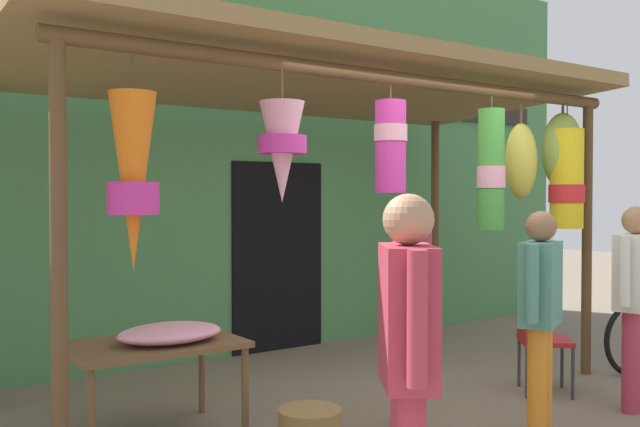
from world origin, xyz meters
name	(u,v)px	position (x,y,z in m)	size (l,w,h in m)	color
ground_plane	(412,410)	(0.00, 0.00, 0.00)	(30.00, 30.00, 0.00)	#756656
shop_facade	(249,143)	(0.00, 2.53, 2.20)	(9.57, 0.29, 4.40)	#47844C
market_stall_canopy	(341,103)	(-0.17, 0.67, 2.40)	(5.21, 2.48, 2.75)	brown
display_table	(153,352)	(-1.86, 0.53, 0.59)	(1.14, 0.77, 0.66)	brown
flower_heap_on_table	(173,333)	(-1.76, 0.45, 0.72)	(0.71, 0.50, 0.13)	pink
folding_chair	(536,333)	(1.17, -0.23, 0.50)	(0.56, 0.56, 0.84)	#AD1E1E
vendor_in_orange	(636,291)	(1.40, -0.98, 0.92)	(0.58, 0.30, 1.56)	#B23347
customer_foreground	(408,349)	(-1.58, -1.70, 0.98)	(0.41, 0.51, 1.65)	#B23347
shopper_by_bananas	(411,292)	(-0.27, -0.28, 0.96)	(0.41, 0.51, 1.63)	orange
passerby_at_right	(540,305)	(0.32, -0.93, 0.90)	(0.54, 0.37, 1.54)	orange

